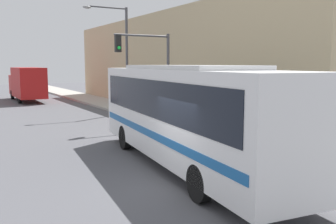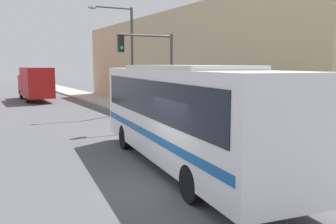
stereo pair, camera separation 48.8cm
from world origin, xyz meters
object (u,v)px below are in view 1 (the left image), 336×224
object	(u,v)px
fire_hydrant	(224,129)
parking_meter	(166,107)
city_bus	(187,109)
traffic_light_pole	(150,62)
street_lamp	(121,49)
pedestrian_near_corner	(212,112)
delivery_truck	(27,83)

from	to	relation	value
fire_hydrant	parking_meter	bearing A→B (deg)	90.00
parking_meter	fire_hydrant	bearing A→B (deg)	-90.00
parking_meter	city_bus	bearing A→B (deg)	-115.05
traffic_light_pole	street_lamp	size ratio (longest dim) A/B	0.69
street_lamp	pedestrian_near_corner	size ratio (longest dim) A/B	3.99
parking_meter	street_lamp	distance (m)	6.93
delivery_truck	pedestrian_near_corner	size ratio (longest dim) A/B	4.46
street_lamp	pedestrian_near_corner	bearing A→B (deg)	-84.66
traffic_light_pole	fire_hydrant	bearing A→B (deg)	-79.10
city_bus	parking_meter	size ratio (longest dim) A/B	8.72
parking_meter	pedestrian_near_corner	world-z (taller)	pedestrian_near_corner
fire_hydrant	street_lamp	xyz separation A→B (m)	(-0.20, 11.24, 3.91)
delivery_truck	parking_meter	xyz separation A→B (m)	(4.45, -18.61, -0.65)
traffic_light_pole	street_lamp	world-z (taller)	street_lamp
pedestrian_near_corner	street_lamp	bearing A→B (deg)	95.34
delivery_truck	parking_meter	bearing A→B (deg)	-76.54
city_bus	traffic_light_pole	bearing A→B (deg)	77.97
traffic_light_pole	pedestrian_near_corner	world-z (taller)	traffic_light_pole
delivery_truck	pedestrian_near_corner	distance (m)	22.61
fire_hydrant	pedestrian_near_corner	distance (m)	2.01
fire_hydrant	pedestrian_near_corner	bearing A→B (deg)	69.42
delivery_truck	fire_hydrant	xyz separation A→B (m)	(4.45, -23.83, -1.12)
fire_hydrant	street_lamp	size ratio (longest dim) A/B	0.11
fire_hydrant	city_bus	bearing A→B (deg)	-143.68
parking_meter	street_lamp	bearing A→B (deg)	91.89
fire_hydrant	parking_meter	xyz separation A→B (m)	(-0.00, 5.22, 0.47)
city_bus	delivery_truck	size ratio (longest dim) A/B	1.41
city_bus	traffic_light_pole	size ratio (longest dim) A/B	2.28
street_lamp	parking_meter	bearing A→B (deg)	-88.11
city_bus	delivery_truck	xyz separation A→B (m)	(-0.74, 26.56, -0.26)
parking_meter	pedestrian_near_corner	bearing A→B (deg)	-78.67
pedestrian_near_corner	delivery_truck	bearing A→B (deg)	103.13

